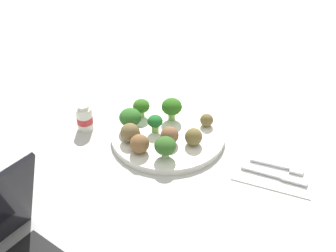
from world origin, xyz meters
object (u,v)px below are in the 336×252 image
object	(u,v)px
plate	(168,135)
meatball_far_rim	(170,135)
broccoli_floret_center	(155,122)
broccoli_floret_mid_right	(141,106)
meatball_center	(207,120)
napkin	(275,171)
meatball_near_rim	(130,133)
broccoli_floret_back_right	(172,107)
yogurt_bottle	(85,118)
broccoli_floret_mid_left	(165,146)
meatball_back_left	(140,144)
meatball_mid_left	(194,137)
fork	(280,166)
broccoli_floret_near_rim	(130,117)
knife	(277,176)

from	to	relation	value
plate	meatball_far_rim	size ratio (longest dim) A/B	6.47
broccoli_floret_center	broccoli_floret_mid_right	size ratio (longest dim) A/B	0.94
meatball_center	napkin	size ratio (longest dim) A/B	0.20
plate	meatball_near_rim	bearing A→B (deg)	-135.88
plate	broccoli_floret_back_right	distance (m)	0.07
broccoli_floret_center	yogurt_bottle	xyz separation A→B (m)	(-0.18, -0.04, -0.01)
broccoli_floret_mid_left	napkin	size ratio (longest dim) A/B	0.30
meatball_back_left	napkin	distance (m)	0.31
plate	broccoli_floret_mid_right	size ratio (longest dim) A/B	5.76
meatball_far_rim	yogurt_bottle	bearing A→B (deg)	-176.44
meatball_far_rim	meatball_mid_left	bearing A→B (deg)	20.07
meatball_center	fork	world-z (taller)	meatball_center
napkin	meatball_mid_left	bearing A→B (deg)	179.38
broccoli_floret_back_right	napkin	size ratio (longest dim) A/B	0.35
meatball_back_left	broccoli_floret_mid_right	bearing A→B (deg)	115.85
meatball_back_left	plate	bearing A→B (deg)	73.40
meatball_mid_left	meatball_back_left	bearing A→B (deg)	-142.20
broccoli_floret_mid_left	broccoli_floret_mid_right	bearing A→B (deg)	135.09
broccoli_floret_center	broccoli_floret_back_right	bearing A→B (deg)	77.28
fork	yogurt_bottle	bearing A→B (deg)	-174.13
broccoli_floret_near_rim	meatball_center	bearing A→B (deg)	28.25
broccoli_floret_back_right	knife	size ratio (longest dim) A/B	0.41
broccoli_floret_mid_left	broccoli_floret_near_rim	xyz separation A→B (m)	(-0.12, 0.07, 0.00)
meatball_back_left	yogurt_bottle	bearing A→B (deg)	165.99
broccoli_floret_back_right	meatball_far_rim	xyz separation A→B (m)	(0.04, -0.09, -0.02)
yogurt_bottle	broccoli_floret_mid_right	bearing A→B (deg)	36.95
meatball_far_rim	knife	size ratio (longest dim) A/B	0.30
meatball_far_rim	meatball_center	bearing A→B (deg)	62.00
broccoli_floret_mid_left	broccoli_floret_mid_right	size ratio (longest dim) A/B	1.05
broccoli_floret_mid_right	napkin	distance (m)	0.37
broccoli_floret_back_right	broccoli_floret_mid_right	world-z (taller)	broccoli_floret_back_right
broccoli_floret_near_rim	knife	size ratio (longest dim) A/B	0.38
broccoli_floret_near_rim	napkin	bearing A→B (deg)	0.59
meatball_center	meatball_back_left	bearing A→B (deg)	-122.46
broccoli_floret_center	meatball_near_rim	bearing A→B (deg)	-123.03
broccoli_floret_near_rim	broccoli_floret_mid_left	bearing A→B (deg)	-27.62
broccoli_floret_back_right	napkin	distance (m)	0.30
broccoli_floret_mid_right	yogurt_bottle	size ratio (longest dim) A/B	0.71
napkin	meatball_center	bearing A→B (deg)	156.08
yogurt_bottle	broccoli_floret_mid_left	bearing A→B (deg)	-8.84
meatball_center	meatball_far_rim	xyz separation A→B (m)	(-0.05, -0.10, 0.00)
broccoli_floret_back_right	fork	xyz separation A→B (m)	(0.29, -0.06, -0.05)
meatball_near_rim	yogurt_bottle	world-z (taller)	yogurt_bottle
broccoli_floret_mid_right	napkin	bearing A→B (deg)	-8.81
broccoli_floret_mid_right	knife	xyz separation A→B (m)	(0.37, -0.07, -0.04)
napkin	fork	size ratio (longest dim) A/B	1.41
plate	meatball_center	bearing A→B (deg)	42.09
broccoli_floret_mid_left	meatball_far_rim	bearing A→B (deg)	103.85
broccoli_floret_mid_left	broccoli_floret_near_rim	size ratio (longest dim) A/B	0.94
meatball_far_rim	napkin	world-z (taller)	meatball_far_rim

